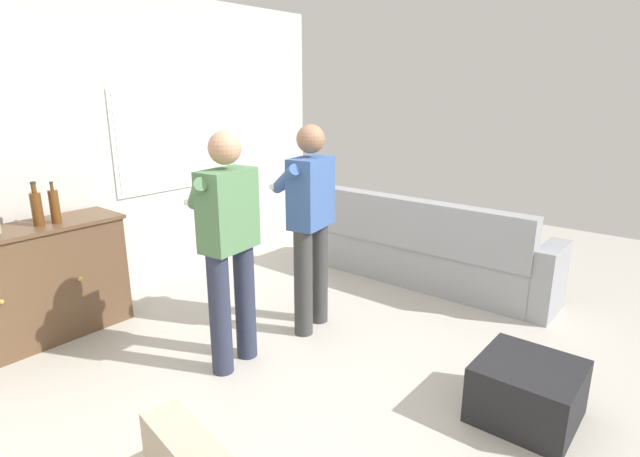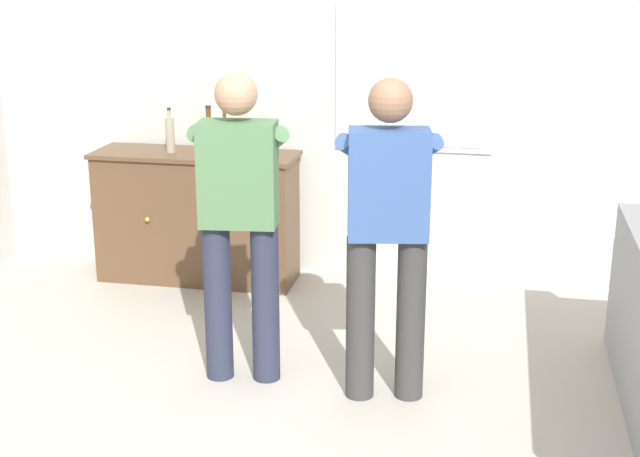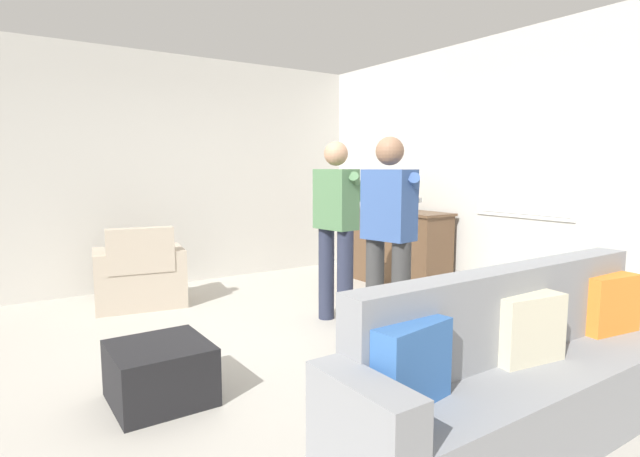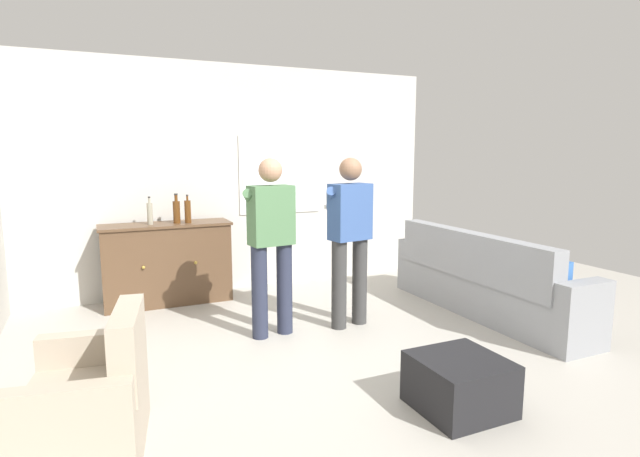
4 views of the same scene
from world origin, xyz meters
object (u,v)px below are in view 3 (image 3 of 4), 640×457
object	(u,v)px
armchair	(140,279)
bottle_liquor_amber	(409,200)
ottoman	(160,372)
person_standing_right	(389,232)
bottle_spirits_clear	(403,199)
couch	(531,375)
person_standing_left	(337,223)
bottle_wine_green	(387,199)
sideboard_cabinet	(397,248)

from	to	relation	value
armchair	bottle_liquor_amber	distance (m)	3.10
bottle_liquor_amber	ottoman	size ratio (longest dim) A/B	0.57
armchair	person_standing_right	size ratio (longest dim) A/B	0.58
bottle_spirits_clear	person_standing_right	xyz separation A→B (m)	(1.43, -1.50, -0.13)
couch	bottle_spirits_clear	world-z (taller)	bottle_spirits_clear
couch	bottle_spirits_clear	bearing A→B (deg)	148.16
armchair	ottoman	xyz separation A→B (m)	(2.27, -0.46, -0.11)
ottoman	person_standing_left	xyz separation A→B (m)	(-0.70, 1.86, 0.76)
couch	bottle_wine_green	size ratio (longest dim) A/B	8.11
sideboard_cabinet	bottle_liquor_amber	size ratio (longest dim) A/B	4.45
bottle_spirits_clear	person_standing_right	distance (m)	2.07
sideboard_cabinet	ottoman	world-z (taller)	sideboard_cabinet
couch	sideboard_cabinet	size ratio (longest dim) A/B	1.77
couch	person_standing_left	world-z (taller)	person_standing_left
bottle_spirits_clear	ottoman	size ratio (longest dim) A/B	0.59
sideboard_cabinet	bottle_spirits_clear	xyz separation A→B (m)	(0.12, -0.04, 0.60)
person_standing_left	person_standing_right	bearing A→B (deg)	-4.53
couch	bottle_wine_green	xyz separation A→B (m)	(-3.17, 1.80, 0.71)
ottoman	person_standing_right	bearing A→B (deg)	87.04
bottle_wine_green	bottle_spirits_clear	xyz separation A→B (m)	(0.29, -0.01, 0.01)
bottle_wine_green	ottoman	xyz separation A→B (m)	(1.62, -3.30, -0.88)
person_standing_left	person_standing_right	size ratio (longest dim) A/B	1.00
sideboard_cabinet	ottoman	distance (m)	3.65
couch	sideboard_cabinet	world-z (taller)	sideboard_cabinet
couch	armchair	distance (m)	3.96
sideboard_cabinet	person_standing_left	xyz separation A→B (m)	(0.76, -1.47, 0.47)
couch	bottle_wine_green	bearing A→B (deg)	150.39
sideboard_cabinet	bottle_wine_green	bearing A→B (deg)	-171.82
ottoman	person_standing_right	size ratio (longest dim) A/B	0.34
person_standing_right	armchair	bearing A→B (deg)	-150.64
bottle_wine_green	ottoman	distance (m)	3.79
bottle_liquor_amber	bottle_spirits_clear	distance (m)	0.12
bottle_spirits_clear	bottle_liquor_amber	bearing A→B (deg)	-10.37
couch	bottle_liquor_amber	world-z (taller)	bottle_liquor_amber
bottle_spirits_clear	couch	bearing A→B (deg)	-31.84
bottle_liquor_amber	person_standing_left	bearing A→B (deg)	-69.95
bottle_spirits_clear	person_standing_left	world-z (taller)	person_standing_left
person_standing_left	sideboard_cabinet	bearing A→B (deg)	117.32
sideboard_cabinet	person_standing_right	bearing A→B (deg)	-44.67
bottle_wine_green	armchair	bearing A→B (deg)	-102.87
couch	bottle_spirits_clear	distance (m)	3.46
couch	ottoman	bearing A→B (deg)	-135.72
ottoman	person_standing_left	size ratio (longest dim) A/B	0.34
bottle_spirits_clear	ottoman	distance (m)	3.66
armchair	bottle_wine_green	xyz separation A→B (m)	(0.65, 2.84, 0.77)
sideboard_cabinet	person_standing_right	size ratio (longest dim) A/B	0.86
bottle_liquor_amber	person_standing_left	distance (m)	1.51
bottle_liquor_amber	ottoman	xyz separation A→B (m)	(1.21, -3.27, -0.88)
couch	person_standing_right	bearing A→B (deg)	168.69
couch	bottle_wine_green	world-z (taller)	bottle_wine_green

